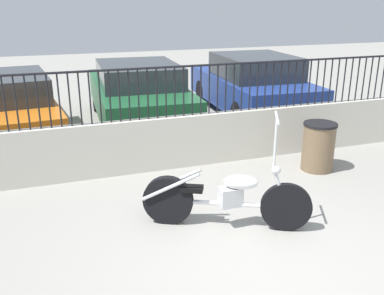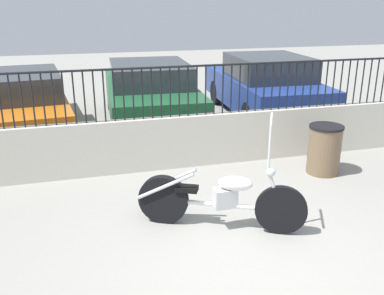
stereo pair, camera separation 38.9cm
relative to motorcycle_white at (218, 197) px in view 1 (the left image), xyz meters
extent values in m
plane|color=gray|center=(0.17, -0.87, -0.39)|extent=(40.00, 40.00, 0.00)
cube|color=beige|center=(0.17, 2.10, 0.05)|extent=(9.25, 0.18, 0.88)
cylinder|color=black|center=(-2.44, 2.10, 0.91)|extent=(0.02, 0.02, 0.83)
cylinder|color=black|center=(-2.29, 2.10, 0.91)|extent=(0.02, 0.02, 0.83)
cylinder|color=black|center=(-2.14, 2.10, 0.91)|extent=(0.02, 0.02, 0.83)
cylinder|color=black|center=(-1.99, 2.10, 0.91)|extent=(0.02, 0.02, 0.83)
cylinder|color=black|center=(-1.84, 2.10, 0.91)|extent=(0.02, 0.02, 0.83)
cylinder|color=black|center=(-1.69, 2.10, 0.91)|extent=(0.02, 0.02, 0.83)
cylinder|color=black|center=(-1.54, 2.10, 0.91)|extent=(0.02, 0.02, 0.83)
cylinder|color=black|center=(-1.39, 2.10, 0.91)|extent=(0.02, 0.02, 0.83)
cylinder|color=black|center=(-1.24, 2.10, 0.91)|extent=(0.02, 0.02, 0.83)
cylinder|color=black|center=(-1.09, 2.10, 0.91)|extent=(0.02, 0.02, 0.83)
cylinder|color=black|center=(-0.94, 2.10, 0.91)|extent=(0.02, 0.02, 0.83)
cylinder|color=black|center=(-0.80, 2.10, 0.91)|extent=(0.02, 0.02, 0.83)
cylinder|color=black|center=(-0.65, 2.10, 0.91)|extent=(0.02, 0.02, 0.83)
cylinder|color=black|center=(-0.50, 2.10, 0.91)|extent=(0.02, 0.02, 0.83)
cylinder|color=black|center=(-0.35, 2.10, 0.91)|extent=(0.02, 0.02, 0.83)
cylinder|color=black|center=(-0.20, 2.10, 0.91)|extent=(0.02, 0.02, 0.83)
cylinder|color=black|center=(-0.05, 2.10, 0.91)|extent=(0.02, 0.02, 0.83)
cylinder|color=black|center=(0.10, 2.10, 0.91)|extent=(0.02, 0.02, 0.83)
cylinder|color=black|center=(0.25, 2.10, 0.91)|extent=(0.02, 0.02, 0.83)
cylinder|color=black|center=(0.40, 2.10, 0.91)|extent=(0.02, 0.02, 0.83)
cylinder|color=black|center=(0.55, 2.10, 0.91)|extent=(0.02, 0.02, 0.83)
cylinder|color=black|center=(0.70, 2.10, 0.91)|extent=(0.02, 0.02, 0.83)
cylinder|color=black|center=(0.85, 2.10, 0.91)|extent=(0.02, 0.02, 0.83)
cylinder|color=black|center=(0.99, 2.10, 0.91)|extent=(0.02, 0.02, 0.83)
cylinder|color=black|center=(1.14, 2.10, 0.91)|extent=(0.02, 0.02, 0.83)
cylinder|color=black|center=(1.29, 2.10, 0.91)|extent=(0.02, 0.02, 0.83)
cylinder|color=black|center=(1.44, 2.10, 0.91)|extent=(0.02, 0.02, 0.83)
cylinder|color=black|center=(1.59, 2.10, 0.91)|extent=(0.02, 0.02, 0.83)
cylinder|color=black|center=(1.74, 2.10, 0.91)|extent=(0.02, 0.02, 0.83)
cylinder|color=black|center=(1.89, 2.10, 0.91)|extent=(0.02, 0.02, 0.83)
cylinder|color=black|center=(2.04, 2.10, 0.91)|extent=(0.02, 0.02, 0.83)
cylinder|color=black|center=(2.19, 2.10, 0.91)|extent=(0.02, 0.02, 0.83)
cylinder|color=black|center=(2.34, 2.10, 0.91)|extent=(0.02, 0.02, 0.83)
cylinder|color=black|center=(2.49, 2.10, 0.91)|extent=(0.02, 0.02, 0.83)
cylinder|color=black|center=(2.64, 2.10, 0.91)|extent=(0.02, 0.02, 0.83)
cylinder|color=black|center=(2.78, 2.10, 0.91)|extent=(0.02, 0.02, 0.83)
cylinder|color=black|center=(2.93, 2.10, 0.91)|extent=(0.02, 0.02, 0.83)
cylinder|color=black|center=(3.08, 2.10, 0.91)|extent=(0.02, 0.02, 0.83)
cylinder|color=black|center=(3.23, 2.10, 0.91)|extent=(0.02, 0.02, 0.83)
cylinder|color=black|center=(3.38, 2.10, 0.91)|extent=(0.02, 0.02, 0.83)
cylinder|color=black|center=(3.53, 2.10, 0.91)|extent=(0.02, 0.02, 0.83)
cylinder|color=black|center=(3.68, 2.10, 0.91)|extent=(0.02, 0.02, 0.83)
cylinder|color=black|center=(3.83, 2.10, 0.91)|extent=(0.02, 0.02, 0.83)
cylinder|color=black|center=(3.98, 2.10, 0.91)|extent=(0.02, 0.02, 0.83)
cylinder|color=black|center=(4.13, 2.10, 0.91)|extent=(0.02, 0.02, 0.83)
cylinder|color=black|center=(4.28, 2.10, 0.91)|extent=(0.02, 0.02, 0.83)
cylinder|color=black|center=(0.17, 2.10, 1.30)|extent=(9.25, 0.04, 0.04)
cylinder|color=black|center=(0.74, -0.37, -0.08)|extent=(0.59, 0.34, 0.62)
cylinder|color=black|center=(-0.56, 0.28, -0.08)|extent=(0.62, 0.38, 0.64)
cylinder|color=silver|center=(0.09, -0.04, -0.08)|extent=(1.22, 0.65, 0.06)
cube|color=silver|center=(0.13, -0.07, 0.02)|extent=(0.28, 0.18, 0.24)
ellipsoid|color=white|center=(0.24, -0.12, 0.22)|extent=(0.46, 0.37, 0.18)
cube|color=black|center=(-0.30, 0.15, 0.10)|extent=(0.32, 0.27, 0.06)
cylinder|color=silver|center=(0.66, -0.33, 0.17)|extent=(0.22, 0.14, 0.51)
sphere|color=silver|center=(0.60, -0.30, 0.40)|extent=(0.11, 0.11, 0.11)
cylinder|color=silver|center=(0.58, -0.29, 0.73)|extent=(0.03, 0.03, 0.62)
cylinder|color=silver|center=(0.58, -0.29, 1.04)|extent=(0.26, 0.48, 0.03)
cylinder|color=silver|center=(-0.55, 0.20, 0.14)|extent=(0.67, 0.37, 0.42)
cylinder|color=silver|center=(-0.49, 0.32, 0.14)|extent=(0.67, 0.37, 0.42)
cylinder|color=brown|center=(2.30, 1.21, -0.01)|extent=(0.52, 0.52, 0.77)
cylinder|color=black|center=(2.30, 1.21, 0.39)|extent=(0.55, 0.55, 0.04)
cylinder|color=black|center=(-1.96, 6.55, -0.07)|extent=(0.17, 0.65, 0.64)
cylinder|color=black|center=(-1.69, 3.77, -0.07)|extent=(0.17, 0.65, 0.64)
cube|color=orange|center=(-2.63, 5.09, 0.13)|extent=(2.15, 4.65, 0.55)
cube|color=#2D3338|center=(-2.61, 4.86, 0.65)|extent=(1.75, 2.30, 0.50)
cylinder|color=black|center=(-0.67, 6.49, -0.07)|extent=(0.15, 0.65, 0.64)
cylinder|color=black|center=(1.05, 6.40, -0.07)|extent=(0.15, 0.65, 0.64)
cylinder|color=black|center=(-0.83, 3.66, -0.07)|extent=(0.15, 0.65, 0.64)
cylinder|color=black|center=(0.89, 3.56, -0.07)|extent=(0.15, 0.65, 0.64)
cube|color=#1E5933|center=(0.11, 5.03, 0.19)|extent=(2.09, 4.68, 0.69)
cube|color=#2D3338|center=(0.10, 4.80, 0.77)|extent=(1.77, 2.29, 0.46)
cylinder|color=black|center=(2.14, 6.34, -0.07)|extent=(0.14, 0.64, 0.64)
cylinder|color=black|center=(3.87, 6.25, -0.07)|extent=(0.14, 0.64, 0.64)
cylinder|color=black|center=(2.01, 3.71, -0.07)|extent=(0.14, 0.64, 0.64)
cylinder|color=black|center=(3.73, 3.62, -0.07)|extent=(0.14, 0.64, 0.64)
cube|color=navy|center=(2.94, 4.98, 0.19)|extent=(2.05, 4.34, 0.69)
cube|color=#2D3338|center=(2.93, 4.77, 0.80)|extent=(1.75, 2.12, 0.53)
camera|label=1|loc=(-1.89, -4.40, 2.31)|focal=40.00mm
camera|label=2|loc=(-1.52, -4.51, 2.31)|focal=40.00mm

